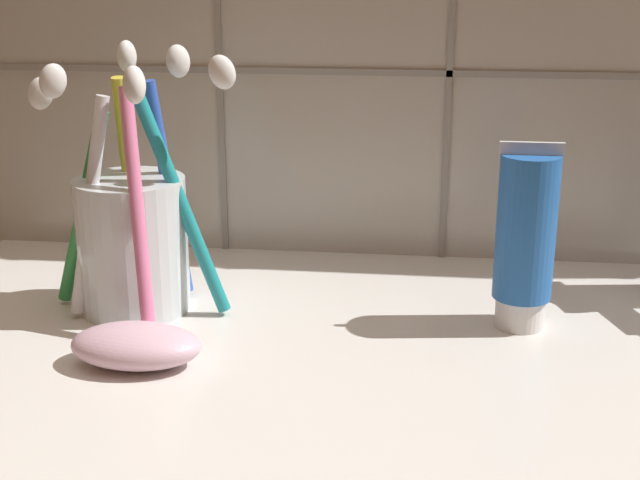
{
  "coord_description": "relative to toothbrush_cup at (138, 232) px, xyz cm",
  "views": [
    {
      "loc": [
        -0.38,
        -50.64,
        25.85
      ],
      "look_at": [
        -6.6,
        2.07,
        8.51
      ],
      "focal_mm": 50.0,
      "sensor_mm": 36.0,
      "label": 1
    }
  ],
  "objects": [
    {
      "name": "tile_wall_backsplash",
      "position": [
        19.43,
        14.32,
        14.6
      ],
      "size": [
        81.73,
        1.72,
        44.32
      ],
      "color": "#B7B2A8",
      "rests_on": "ground"
    },
    {
      "name": "sink_counter",
      "position": [
        19.42,
        -5.14,
        -6.57
      ],
      "size": [
        71.73,
        38.43,
        2.0
      ],
      "primitive_type": "cube",
      "color": "silver",
      "rests_on": "ground"
    },
    {
      "name": "soap_bar",
      "position": [
        2.74,
        -8.64,
        -4.31
      ],
      "size": [
        7.97,
        4.79,
        2.51
      ],
      "primitive_type": "ellipsoid",
      "color": "#DBB2C6",
      "rests_on": "sink_counter"
    },
    {
      "name": "toothpaste_tube",
      "position": [
        26.2,
        0.04,
        0.54
      ],
      "size": [
        4.03,
        3.84,
        12.43
      ],
      "color": "white",
      "rests_on": "sink_counter"
    },
    {
      "name": "toothbrush_cup",
      "position": [
        0.0,
        0.0,
        0.0
      ],
      "size": [
        14.77,
        12.82,
        18.14
      ],
      "color": "silver",
      "rests_on": "sink_counter"
    }
  ]
}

